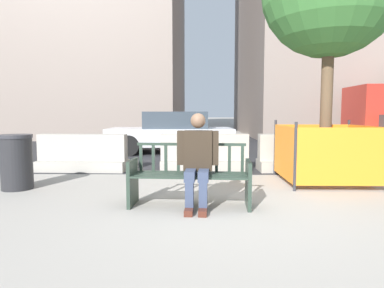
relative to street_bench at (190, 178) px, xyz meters
The scene contains 10 objects.
ground_plane 0.86m from the street_bench, 17.92° to the right, with size 200.00×200.00×0.00m, color gray.
street_asphalt 8.50m from the street_bench, 85.06° to the left, with size 120.00×12.00×0.01m, color #28282B.
street_bench is the anchor object (origin of this frame).
seated_person 0.32m from the street_bench, 29.86° to the right, with size 0.59×0.74×1.31m.
jersey_barrier_centre 3.06m from the street_bench, 85.25° to the left, with size 2.01×0.71×0.84m.
jersey_barrier_left 3.86m from the street_bench, 130.91° to the left, with size 2.02×0.75×0.84m.
jersey_barrier_right 3.90m from the street_bench, 50.34° to the left, with size 2.02×0.73×0.84m.
construction_fence 3.06m from the street_bench, 34.44° to the left, with size 1.59×1.59×1.17m.
car_sedan_mid 6.61m from the street_bench, 96.72° to the left, with size 4.15×2.12×1.36m.
trash_bin 3.19m from the street_bench, 161.59° to the left, with size 0.55×0.55×0.95m.
Camera 1 is at (-0.60, -4.54, 1.32)m, focal length 32.00 mm.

